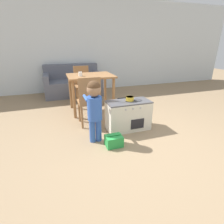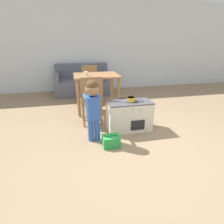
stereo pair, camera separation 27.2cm
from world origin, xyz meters
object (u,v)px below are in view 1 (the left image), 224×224
Objects in this scene: toy_pot at (129,98)px; child_figure at (94,104)px; toy_basket at (114,141)px; dining_chair_near at (89,100)px; couch at (73,84)px; play_kitchen at (128,115)px; dining_chair_far at (83,84)px; cup_on_table at (80,74)px; dining_table at (91,81)px.

child_figure is at bearing -160.84° from toy_pot.
toy_basket is 0.27× the size of dining_chair_near.
dining_chair_near is at bearing 149.52° from toy_pot.
play_kitchen is at bearing -76.57° from couch.
cup_on_table is (-0.15, -0.74, 0.35)m from dining_chair_far.
toy_pot is 0.32× the size of dining_chair_near.
dining_chair_far is 0.57× the size of couch.
dining_chair_far is at bearing 105.06° from play_kitchen.
child_figure is 3.89× the size of toy_basket.
dining_chair_far reaches higher than dining_table.
play_kitchen is 0.79× the size of child_figure.
couch is (0.01, 2.75, -0.28)m from child_figure.
dining_chair_near is at bearing 148.94° from play_kitchen.
play_kitchen is 0.78× the size of dining_table.
dining_chair_far is 10.50× the size of cup_on_table.
toy_pot is (0.01, 0.00, 0.29)m from play_kitchen.
toy_basket is at bearing 91.51° from dining_chair_far.
dining_chair_near reaches higher than cup_on_table.
toy_basket is at bearing -132.85° from play_kitchen.
play_kitchen is 1.28m from cup_on_table.
child_figure is 1.95m from dining_chair_far.
toy_pot is at bearing -30.48° from dining_chair_near.
dining_chair_far is 0.83m from cup_on_table.
toy_basket is at bearing -133.70° from toy_pot.
toy_pot is at bearing 105.46° from dining_chair_far.
dining_chair_far is at bearing 91.51° from toy_basket.
toy_pot is 1.14m from dining_table.
dining_table reaches higher than toy_pot.
dining_table is at bearing 110.88° from toy_pot.
play_kitchen is 2.60m from couch.
toy_pot reaches higher than play_kitchen.
child_figure is at bearing 85.37° from dining_chair_far.
toy_pot is 0.69m from dining_chair_near.
child_figure reaches higher than toy_basket.
toy_pot is 2.61m from couch.
toy_pot is 1.78m from dining_chair_far.
play_kitchen is 3.05× the size of toy_basket.
play_kitchen is at bearing 19.48° from child_figure.
toy_basket is 0.89m from dining_chair_near.
dining_chair_far is (-0.07, 0.65, -0.18)m from dining_table.
toy_pot is 1.19m from cup_on_table.
toy_basket is (-0.42, -0.44, -0.46)m from toy_pot.
child_figure is at bearing -90.31° from couch.
dining_table reaches higher than toy_basket.
dining_chair_far is (0.12, 1.37, 0.00)m from dining_chair_near.
couch is at bearing 103.70° from toy_pot.
child_figure is at bearing -160.52° from play_kitchen.
play_kitchen is 8.65× the size of cup_on_table.
couch is at bearing 90.60° from dining_chair_near.
dining_chair_near is at bearing -87.51° from cup_on_table.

